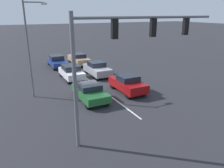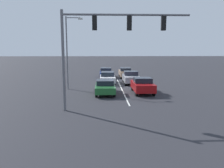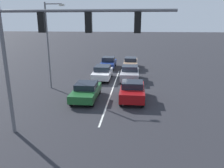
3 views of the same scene
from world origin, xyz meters
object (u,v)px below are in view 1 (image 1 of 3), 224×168
car_navy_midlane_third (57,61)px  traffic_signal_gantry (124,46)px  car_silver_midlane_second (71,72)px  car_maroon_leftlane_front (128,84)px  car_gray_leftlane_second (97,69)px  street_lamp_right_shoulder (30,44)px  car_darkgreen_midlane_front (90,92)px  car_tan_leftlane_third (79,59)px

car_navy_midlane_third → traffic_signal_gantry: traffic_signal_gantry is taller
car_silver_midlane_second → traffic_signal_gantry: bearing=87.5°
car_maroon_leftlane_front → car_navy_midlane_third: bearing=-74.3°
car_gray_leftlane_second → car_navy_midlane_third: 6.94m
car_silver_midlane_second → traffic_signal_gantry: traffic_signal_gantry is taller
car_navy_midlane_third → street_lamp_right_shoulder: bearing=67.6°
car_gray_leftlane_second → street_lamp_right_shoulder: bearing=26.9°
street_lamp_right_shoulder → car_maroon_leftlane_front: bearing=161.7°
car_gray_leftlane_second → car_navy_midlane_third: size_ratio=0.96×
car_darkgreen_midlane_front → car_tan_leftlane_third: size_ratio=0.87×
car_silver_midlane_second → street_lamp_right_shoulder: 6.67m
car_darkgreen_midlane_front → street_lamp_right_shoulder: (3.83, -2.75, 3.73)m
car_darkgreen_midlane_front → traffic_signal_gantry: traffic_signal_gantry is taller
car_darkgreen_midlane_front → car_navy_midlane_third: size_ratio=0.95×
car_gray_leftlane_second → car_tan_leftlane_third: bearing=-89.3°
car_silver_midlane_second → street_lamp_right_shoulder: bearing=41.4°
car_maroon_leftlane_front → car_tan_leftlane_third: 12.48m
car_tan_leftlane_third → car_navy_midlane_third: (3.00, 0.14, 0.01)m
car_gray_leftlane_second → car_silver_midlane_second: bearing=-1.5°
car_gray_leftlane_second → car_maroon_leftlane_front: bearing=93.6°
car_darkgreen_midlane_front → traffic_signal_gantry: 7.28m
car_gray_leftlane_second → car_navy_midlane_third: car_gray_leftlane_second is taller
car_darkgreen_midlane_front → car_maroon_leftlane_front: bearing=-176.1°
car_darkgreen_midlane_front → car_gray_leftlane_second: (-3.31, -6.36, 0.08)m
car_maroon_leftlane_front → car_darkgreen_midlane_front: 3.70m
car_darkgreen_midlane_front → traffic_signal_gantry: size_ratio=0.48×
car_darkgreen_midlane_front → car_tan_leftlane_third: car_tan_leftlane_third is taller
car_darkgreen_midlane_front → car_gray_leftlane_second: size_ratio=0.98×
car_maroon_leftlane_front → traffic_signal_gantry: traffic_signal_gantry is taller
car_maroon_leftlane_front → street_lamp_right_shoulder: size_ratio=0.53×
car_gray_leftlane_second → street_lamp_right_shoulder: size_ratio=0.55×
car_darkgreen_midlane_front → car_navy_midlane_third: (-0.23, -12.58, 0.06)m
car_maroon_leftlane_front → car_darkgreen_midlane_front: size_ratio=0.97×
street_lamp_right_shoulder → car_gray_leftlane_second: bearing=-153.1°
car_silver_midlane_second → traffic_signal_gantry: 12.97m
car_navy_midlane_third → street_lamp_right_shoulder: size_ratio=0.57×
car_navy_midlane_third → street_lamp_right_shoulder: street_lamp_right_shoulder is taller
car_maroon_leftlane_front → car_tan_leftlane_third: bearing=-87.9°
car_tan_leftlane_third → traffic_signal_gantry: traffic_signal_gantry is taller
car_gray_leftlane_second → car_tan_leftlane_third: car_gray_leftlane_second is taller
car_darkgreen_midlane_front → car_gray_leftlane_second: 7.17m
car_darkgreen_midlane_front → car_silver_midlane_second: (-0.36, -6.44, 0.07)m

